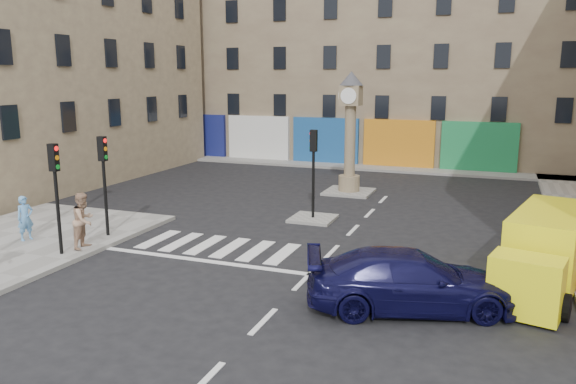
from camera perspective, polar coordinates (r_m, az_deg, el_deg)
The scene contains 14 objects.
ground at distance 16.02m, azimuth 0.35°, elevation -10.23°, with size 120.00×120.00×0.00m, color black.
sidewalk_far at distance 37.74m, azimuth 6.42°, elevation 2.62°, with size 32.00×2.40×0.15m, color gray.
island_near at distance 23.82m, azimuth 2.55°, elevation -2.71°, with size 1.80×1.80×0.12m, color gray.
island_far at distance 29.44m, azimuth 6.20°, elevation 0.03°, with size 2.40×2.40×0.12m, color gray.
building_far at distance 43.00m, azimuth 8.68°, elevation 14.93°, with size 32.00×10.00×17.00m, color #87785A.
building_left at distance 35.48m, azimuth -22.88°, elevation 13.26°, with size 8.00×20.00×15.00m, color #978462.
traffic_light_left_near at distance 19.81m, azimuth -22.55°, elevation 1.02°, with size 0.28×0.22×3.70m.
traffic_light_left_far at distance 21.59m, azimuth -18.22°, elevation 2.15°, with size 0.28×0.22×3.70m.
traffic_light_island at distance 23.32m, azimuth 2.60°, elevation 3.32°, with size 0.28×0.22×3.70m.
clock_pillar at distance 28.94m, azimuth 6.35°, elevation 6.80°, with size 1.20×1.20×6.10m.
navy_sedan at distance 15.07m, azimuth 12.33°, elevation -8.78°, with size 2.19×5.38×1.56m, color #0C0B33.
yellow_van at distance 17.78m, azimuth 24.66°, elevation -5.46°, with size 3.03×6.14×2.14m.
pedestrian_blue at distance 22.35m, azimuth -25.14°, elevation -2.41°, with size 0.59×0.39×1.63m, color #5994CC.
pedestrian_tan at distance 20.52m, azimuth -20.03°, elevation -2.72°, with size 0.95×0.74×1.95m, color tan.
Camera 1 is at (5.17, -13.93, 5.99)m, focal length 35.00 mm.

